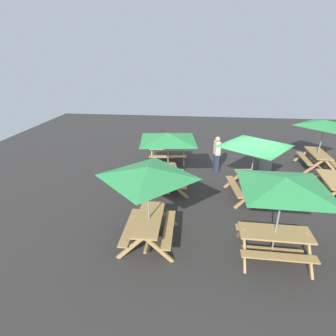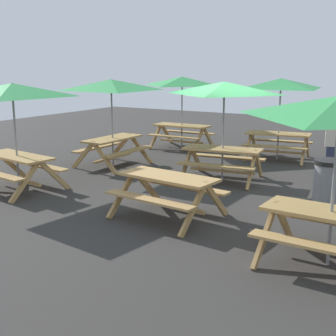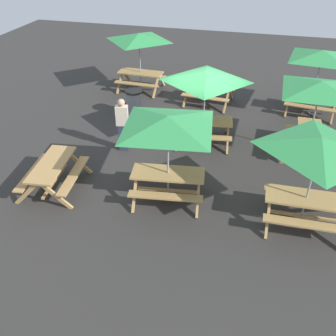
{
  "view_description": "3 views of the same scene",
  "coord_description": "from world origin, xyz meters",
  "views": [
    {
      "loc": [
        9.06,
        -2.02,
        4.88
      ],
      "look_at": [
        -0.23,
        -3.06,
        0.9
      ],
      "focal_mm": 28.0,
      "sensor_mm": 36.0,
      "label": 1
    },
    {
      "loc": [
        -4.35,
        9.92,
        2.69
      ],
      "look_at": [
        -0.21,
        3.04,
        0.9
      ],
      "focal_mm": 50.0,
      "sensor_mm": 36.0,
      "label": 2
    },
    {
      "loc": [
        1.69,
        -10.4,
        5.98
      ],
      "look_at": [
        -0.23,
        -3.06,
        0.9
      ],
      "focal_mm": 40.0,
      "sensor_mm": 36.0,
      "label": 3
    }
  ],
  "objects": [
    {
      "name": "ground_plane",
      "position": [
        0.0,
        0.0,
        0.0
      ],
      "size": [
        28.47,
        28.47,
        0.0
      ],
      "primitive_type": "plane",
      "color": "#33302D",
      "rests_on": "ground"
    },
    {
      "name": "picnic_table_3",
      "position": [
        3.29,
        0.1,
        1.99
      ],
      "size": [
        2.83,
        2.83,
        2.34
      ],
      "rotation": [
        0.0,
        0.0,
        1.55
      ],
      "color": "tan",
      "rests_on": "ground"
    },
    {
      "name": "picnic_table_7",
      "position": [
        0.11,
        0.03,
        1.99
      ],
      "size": [
        2.26,
        2.26,
        2.34
      ],
      "rotation": [
        0.0,
        0.0,
        0.14
      ],
      "color": "tan",
      "rests_on": "ground"
    },
    {
      "name": "picnic_table_6",
      "position": [
        3.55,
        3.12,
        1.99
      ],
      "size": [
        2.8,
        2.8,
        2.34
      ],
      "rotation": [
        0.0,
        0.0,
        -0.13
      ],
      "color": "tan",
      "rests_on": "ground"
    },
    {
      "name": "trash_bin_gray",
      "position": [
        -2.59,
        1.24,
        0.49
      ],
      "size": [
        0.59,
        0.59,
        0.98
      ],
      "color": "gray",
      "rests_on": "ground"
    },
    {
      "name": "person_standing",
      "position": [
        -2.15,
        -1.07,
        0.89
      ],
      "size": [
        0.4,
        0.3,
        1.67
      ],
      "rotation": [
        0.0,
        0.0,
        3.38
      ],
      "color": "#2D334C",
      "rests_on": "ground"
    },
    {
      "name": "picnic_table_2",
      "position": [
        -0.21,
        3.04,
        0.56
      ],
      "size": [
        1.93,
        1.69,
        0.81
      ],
      "rotation": [
        0.0,
        0.0,
        -0.1
      ],
      "color": "tan",
      "rests_on": "ground"
    },
    {
      "name": "picnic_table_1",
      "position": [
        -0.23,
        -3.06,
        1.99
      ],
      "size": [
        2.8,
        2.8,
        2.34
      ],
      "rotation": [
        0.0,
        0.0,
        0.13
      ],
      "color": "tan",
      "rests_on": "ground"
    },
    {
      "name": "picnic_table_0",
      "position": [
        3.03,
        -3.22,
        1.99
      ],
      "size": [
        2.03,
        2.03,
        2.34
      ],
      "rotation": [
        0.0,
        0.0,
        0.02
      ],
      "color": "tan",
      "rests_on": "ground"
    },
    {
      "name": "picnic_table_5",
      "position": [
        -3.15,
        3.67,
        1.99
      ],
      "size": [
        2.09,
        2.09,
        2.34
      ],
      "rotation": [
        0.0,
        0.0,
        -0.05
      ],
      "color": "tan",
      "rests_on": "ground"
    },
    {
      "name": "picnic_table_4",
      "position": [
        -3.22,
        -3.41,
        0.56
      ],
      "size": [
        1.7,
        1.94,
        0.81
      ],
      "rotation": [
        0.0,
        0.0,
        1.68
      ],
      "color": "tan",
      "rests_on": "ground"
    }
  ]
}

